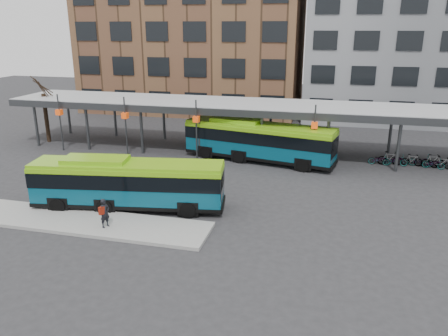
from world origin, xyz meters
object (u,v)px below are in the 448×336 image
Objects in this scene: bus_front at (127,182)px; pedestrian at (105,213)px; tree at (46,116)px; bus_rear at (258,140)px.

pedestrian is at bearing -96.44° from bus_front.
tree is 20.96m from pedestrian.
tree is at bearing 129.46° from bus_front.
bus_front is at bearing 27.26° from pedestrian.
bus_rear is at bearing 3.05° from pedestrian.
bus_rear reaches higher than bus_front.
tree is at bearing -172.24° from bus_rear.
tree is 0.46× the size of bus_rear.
tree is 3.62× the size of pedestrian.
tree is 0.50× the size of bus_front.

